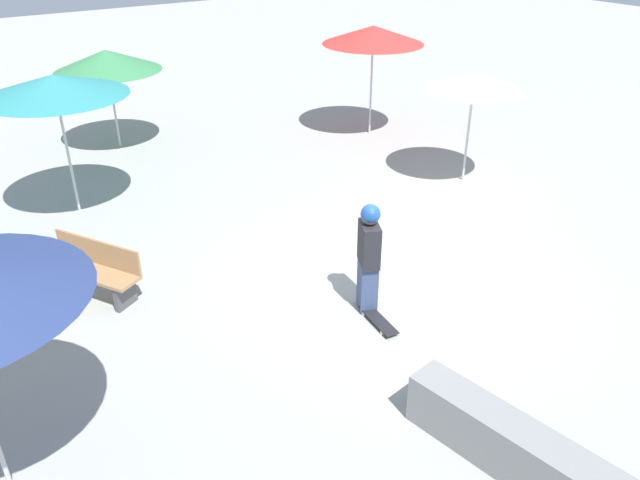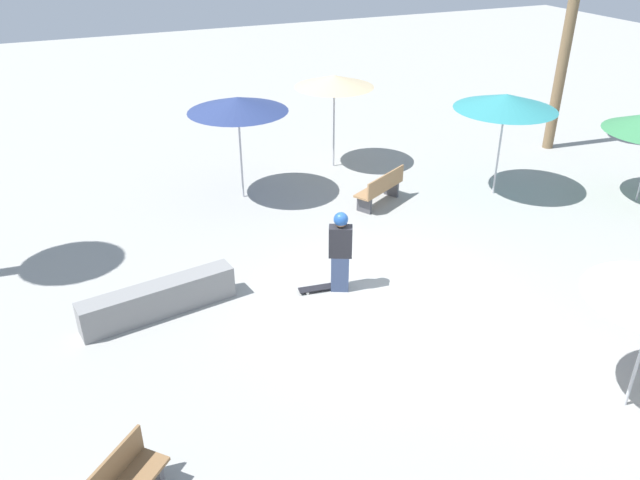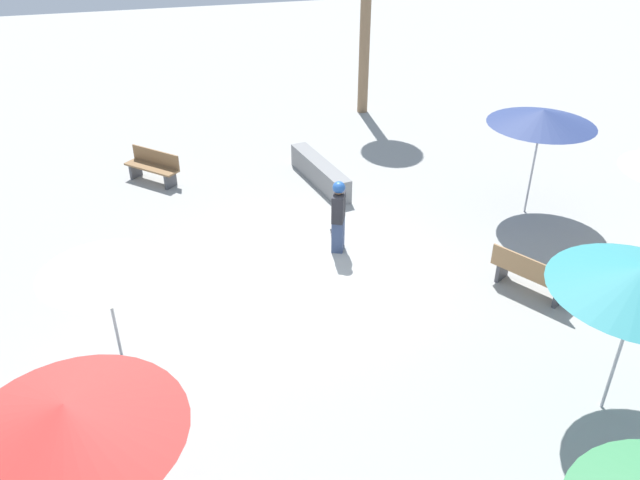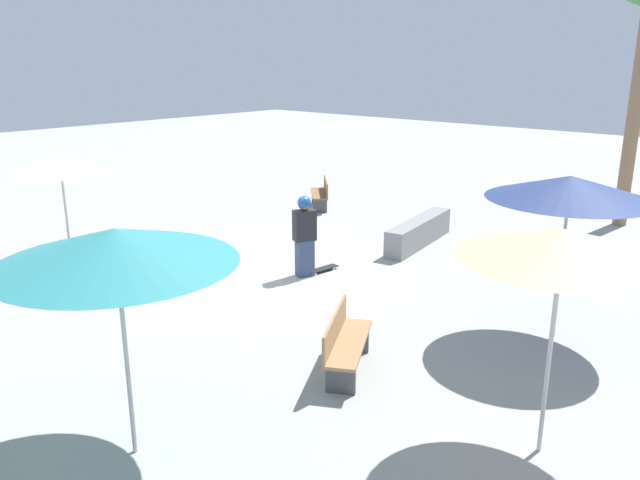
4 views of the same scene
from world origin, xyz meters
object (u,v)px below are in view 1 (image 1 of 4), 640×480
Objects in this scene: skateboard at (378,320)px; shade_umbrella_green at (107,60)px; shade_umbrella_cream at (474,81)px; shade_umbrella_red at (373,35)px; shade_umbrella_teal at (54,86)px; skater_main at (369,254)px; bench_far at (93,269)px; concrete_ledge at (531,460)px.

skateboard is 9.36m from shade_umbrella_green.
shade_umbrella_red is (-3.52, 0.22, 0.33)m from shade_umbrella_cream.
skateboard is 0.31× the size of shade_umbrella_teal.
skateboard is 8.55m from shade_umbrella_red.
skater_main is at bearing 24.81° from shade_umbrella_teal.
skateboard is 5.97m from shade_umbrella_cream.
bench_far is at bearing -21.11° from shade_umbrella_green.
skater_main reaches higher than skateboard.
concrete_ledge is at bearing -29.47° from shade_umbrella_red.
shade_umbrella_green is 8.15m from shade_umbrella_cream.
shade_umbrella_cream is at bearing 67.42° from shade_umbrella_teal.
shade_umbrella_teal is (3.09, -1.81, 0.37)m from shade_umbrella_green.
shade_umbrella_green is at bearing -138.41° from shade_umbrella_cream.
shade_umbrella_green is 3.60m from shade_umbrella_teal.
bench_far is (-2.98, -3.05, 0.37)m from skateboard.
skater_main is 3.49m from concrete_ledge.
concrete_ledge is (3.39, -0.54, -0.59)m from skater_main.
bench_far is at bearing -89.69° from shade_umbrella_cream.
shade_umbrella_red is (2.57, 5.63, 0.37)m from shade_umbrella_green.
shade_umbrella_green is at bearing -178.85° from concrete_ledge.
skater_main is at bearing 5.16° from shade_umbrella_green.
concrete_ledge is 1.09× the size of shade_umbrella_red.
concrete_ledge is 1.27× the size of shade_umbrella_cream.
concrete_ledge is 12.24m from shade_umbrella_green.
shade_umbrella_green reaches higher than bench_far.
bench_far is 0.62× the size of shade_umbrella_teal.
shade_umbrella_red reaches higher than concrete_ledge.
skater_main is at bearing -158.54° from bench_far.
skateboard is at bearing -57.42° from shade_umbrella_cream.
shade_umbrella_teal reaches higher than skater_main.
skater_main reaches higher than bench_far.
shade_umbrella_green is 1.06× the size of shade_umbrella_cream.
shade_umbrella_red is at bearing 94.00° from shade_umbrella_teal.
shade_umbrella_cream is at bearing 145.19° from skater_main.
concrete_ledge is 6.52m from bench_far.
skateboard is 3.03m from concrete_ledge.
shade_umbrella_teal is at bearing -129.56° from skater_main.
shade_umbrella_teal is (-5.62, -2.60, 1.53)m from skater_main.
concrete_ledge reaches higher than skateboard.
skateboard is at bearing 10.70° from skater_main.
shade_umbrella_teal is at bearing -150.18° from skateboard.
concrete_ledge is 9.49m from shade_umbrella_teal.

